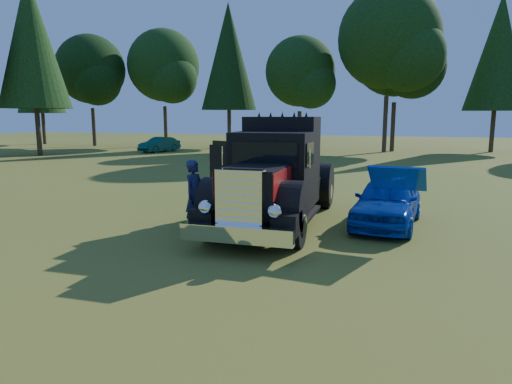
% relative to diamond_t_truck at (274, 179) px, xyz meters
% --- Properties ---
extents(ground, '(120.00, 120.00, 0.00)m').
position_rel_diamond_t_truck_xyz_m(ground, '(-0.85, -1.23, -1.28)').
color(ground, '#445B1A').
rests_on(ground, ground).
extents(treeline, '(72.10, 24.04, 13.84)m').
position_rel_diamond_t_truck_xyz_m(treeline, '(-2.49, 26.34, 6.58)').
color(treeline, '#2D2116').
rests_on(treeline, ground).
extents(diamond_t_truck, '(3.26, 7.16, 3.00)m').
position_rel_diamond_t_truck_xyz_m(diamond_t_truck, '(0.00, 0.00, 0.00)').
color(diamond_t_truck, black).
rests_on(diamond_t_truck, ground).
extents(hotrod_coupe, '(2.11, 4.32, 1.89)m').
position_rel_diamond_t_truck_xyz_m(hotrod_coupe, '(3.05, 0.79, -0.59)').
color(hotrod_coupe, '#0908B2').
rests_on(hotrod_coupe, ground).
extents(spectator_near, '(0.59, 0.77, 1.89)m').
position_rel_diamond_t_truck_xyz_m(spectator_near, '(-1.87, -1.23, -0.34)').
color(spectator_near, '#1B2C40').
rests_on(spectator_near, ground).
extents(spectator_far, '(1.12, 1.11, 1.82)m').
position_rel_diamond_t_truck_xyz_m(spectator_far, '(-1.59, 0.84, -0.37)').
color(spectator_far, '#21264D').
rests_on(spectator_far, ground).
extents(distant_teal_car, '(2.37, 4.02, 1.25)m').
position_rel_diamond_t_truck_xyz_m(distant_teal_car, '(-15.68, 22.50, -0.65)').
color(distant_teal_car, '#093B35').
rests_on(distant_teal_car, ground).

